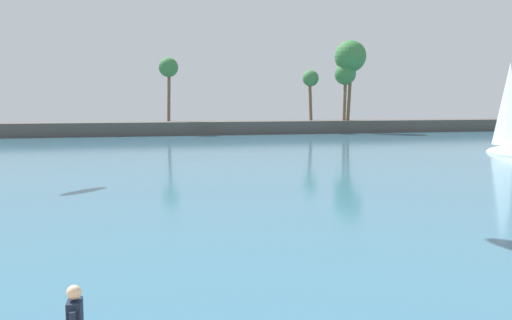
# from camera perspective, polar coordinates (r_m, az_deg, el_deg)

# --- Properties ---
(sea) EXTENTS (220.00, 104.63, 0.06)m
(sea) POSITION_cam_1_polar(r_m,az_deg,el_deg) (60.10, -10.61, 2.00)
(sea) COLOR #386B84
(sea) RESTS_ON ground
(palm_headland) EXTENTS (112.16, 6.41, 13.22)m
(palm_headland) POSITION_cam_1_polar(r_m,az_deg,el_deg) (72.04, -12.37, 4.68)
(palm_headland) COLOR #514C47
(palm_headland) RESTS_ON ground
(sailboat_mid_bay) EXTENTS (2.46, 6.63, 9.42)m
(sailboat_mid_bay) POSITION_cam_1_polar(r_m,az_deg,el_deg) (48.13, 25.84, 1.54)
(sailboat_mid_bay) COLOR white
(sailboat_mid_bay) RESTS_ON sea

